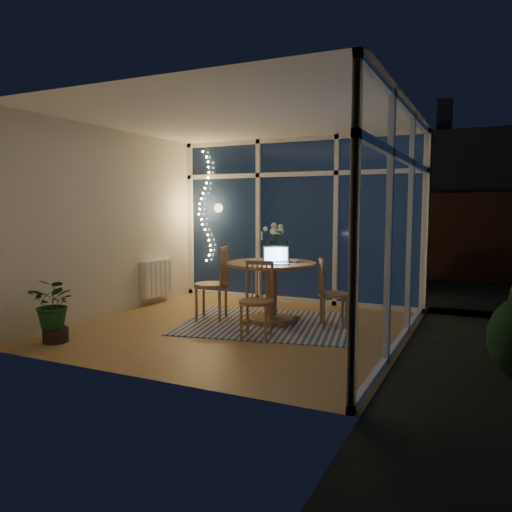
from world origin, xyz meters
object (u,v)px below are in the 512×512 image
chair_front (256,300)px  potted_plant (55,309)px  laptop (276,255)px  flower_vase (274,252)px  chair_right (334,293)px  dining_table (271,293)px  chair_left (211,283)px

chair_front → potted_plant: 2.27m
laptop → flower_vase: size_ratio=1.58×
laptop → potted_plant: laptop is taller
chair_front → laptop: (-0.03, 0.64, 0.47)m
chair_right → laptop: bearing=87.6°
chair_front → laptop: 0.79m
dining_table → chair_left: 0.82m
dining_table → potted_plant: dining_table is taller
chair_left → laptop: (0.93, 0.04, 0.42)m
laptop → chair_left: bearing=158.0°
chair_left → flower_vase: bearing=112.1°
dining_table → chair_right: chair_right is taller
chair_front → flower_vase: size_ratio=4.30×
chair_front → potted_plant: size_ratio=1.19×
potted_plant → chair_front: bearing=29.6°
chair_left → flower_vase: flower_vase is taller
dining_table → potted_plant: bearing=-133.4°
dining_table → chair_right: size_ratio=1.33×
chair_left → chair_right: 1.63m
chair_left → chair_right: (1.60, 0.32, -0.06)m
dining_table → chair_right: (0.81, 0.11, 0.04)m
dining_table → potted_plant: size_ratio=1.54×
laptop → flower_vase: (-0.23, 0.46, -0.02)m
chair_left → chair_right: chair_left is taller
dining_table → chair_front: 0.82m
chair_left → flower_vase: size_ratio=4.80×
chair_right → chair_front: bearing=119.9°
potted_plant → chair_right: bearing=37.8°
laptop → chair_front: bearing=-112.2°
flower_vase → potted_plant: flower_vase is taller
chair_right → flower_vase: flower_vase is taller
chair_right → laptop: size_ratio=2.67×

